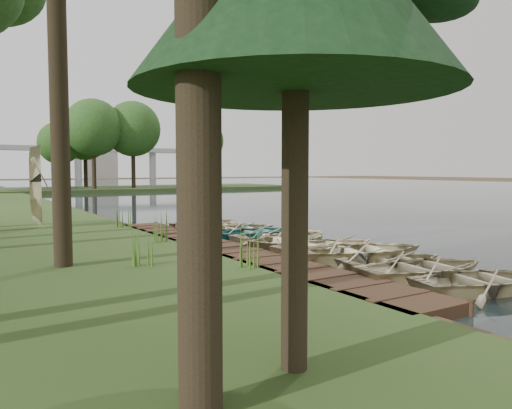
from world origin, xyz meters
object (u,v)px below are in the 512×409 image
rowboat_1 (425,265)px  stored_rowboat (40,219)px  rowboat_2 (393,258)px  rowboat_0 (482,277)px  boardwalk (225,252)px

rowboat_1 → stored_rowboat: stored_rowboat is taller
rowboat_1 → rowboat_2: rowboat_1 is taller
rowboat_0 → rowboat_2: 2.73m
rowboat_2 → stored_rowboat: size_ratio=0.89×
boardwalk → rowboat_2: rowboat_2 is taller
rowboat_1 → rowboat_2: bearing=-3.5°
boardwalk → stored_rowboat: stored_rowboat is taller
rowboat_2 → rowboat_1: bearing=177.5°
rowboat_0 → rowboat_1: 1.43m
rowboat_0 → rowboat_2: size_ratio=1.05×
boardwalk → stored_rowboat: size_ratio=4.70×
rowboat_2 → stored_rowboat: (-6.74, 13.03, 0.29)m
rowboat_2 → stored_rowboat: stored_rowboat is taller
boardwalk → rowboat_0: 7.46m
rowboat_1 → stored_rowboat: bearing=34.1°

